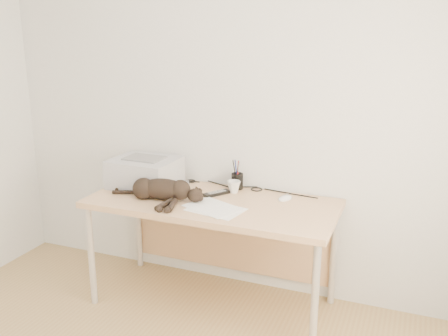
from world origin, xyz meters
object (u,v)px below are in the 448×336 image
at_px(printer, 145,172).
at_px(mug, 234,187).
at_px(mouse, 285,196).
at_px(desk, 217,215).
at_px(pen_cup, 237,181).
at_px(cat, 160,190).

height_order(printer, mug, printer).
bearing_deg(mug, mouse, 0.05).
bearing_deg(mouse, desk, -145.14).
xyz_separation_m(mug, pen_cup, (-0.01, 0.09, 0.02)).
height_order(cat, pen_cup, pen_cup).
bearing_deg(desk, pen_cup, 72.28).
distance_m(desk, mouse, 0.47).
bearing_deg(cat, mug, 30.82).
bearing_deg(mug, desk, -122.92).
relative_size(desk, mug, 17.92).
bearing_deg(pen_cup, cat, -134.23).
bearing_deg(desk, mouse, 14.88).
height_order(mug, mouse, mug).
distance_m(desk, printer, 0.60).
distance_m(printer, cat, 0.32).
relative_size(cat, pen_cup, 3.20).
xyz_separation_m(desk, mouse, (0.43, 0.11, 0.15)).
relative_size(desk, cat, 2.46).
xyz_separation_m(cat, pen_cup, (0.38, 0.39, -0.01)).
bearing_deg(printer, mug, 8.10).
distance_m(pen_cup, mouse, 0.38).
distance_m(cat, mouse, 0.81).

